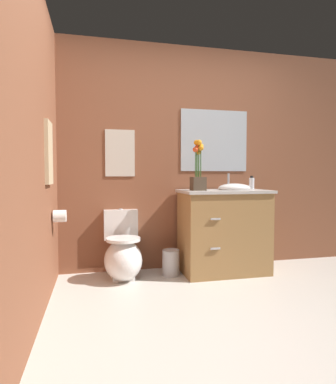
{
  "coord_description": "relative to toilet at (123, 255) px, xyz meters",
  "views": [
    {
      "loc": [
        -0.96,
        -1.92,
        1.05
      ],
      "look_at": [
        -0.23,
        1.25,
        0.88
      ],
      "focal_mm": 30.07,
      "sensor_mm": 36.0,
      "label": 1
    }
  ],
  "objects": [
    {
      "name": "toilet_paper_roll",
      "position": [
        -0.58,
        -0.2,
        0.44
      ],
      "size": [
        0.11,
        0.11,
        0.11
      ],
      "primitive_type": "cylinder",
      "rotation": [
        0.0,
        1.57,
        0.0
      ],
      "color": "white"
    },
    {
      "name": "wall_back",
      "position": [
        0.89,
        0.3,
        1.01
      ],
      "size": [
        4.17,
        0.05,
        2.5
      ],
      "primitive_type": "cube",
      "color": "brown",
      "rests_on": "ground_plane"
    },
    {
      "name": "vanity_cabinet",
      "position": [
        1.08,
        -0.03,
        0.22
      ],
      "size": [
        0.94,
        0.56,
        1.07
      ],
      "color": "#9E7242",
      "rests_on": "ground_plane"
    },
    {
      "name": "toilet",
      "position": [
        0.0,
        0.0,
        0.0
      ],
      "size": [
        0.38,
        0.59,
        0.69
      ],
      "color": "white",
      "rests_on": "ground_plane"
    },
    {
      "name": "ground_plane",
      "position": [
        0.69,
        -1.33,
        -0.24
      ],
      "size": [
        8.95,
        8.95,
        0.0
      ],
      "primitive_type": "plane",
      "color": "beige"
    },
    {
      "name": "wall_left",
      "position": [
        -0.68,
        -0.85,
        1.01
      ],
      "size": [
        0.05,
        4.48,
        2.5
      ],
      "primitive_type": "cube",
      "color": "brown",
      "rests_on": "ground_plane"
    },
    {
      "name": "soap_bottle",
      "position": [
        1.46,
        0.08,
        0.72
      ],
      "size": [
        0.06,
        0.06,
        0.15
      ],
      "color": "white",
      "rests_on": "vanity_cabinet"
    },
    {
      "name": "hanging_towel",
      "position": [
        -0.64,
        -0.43,
        0.99
      ],
      "size": [
        0.03,
        0.28,
        0.52
      ],
      "primitive_type": "cube",
      "color": "tan"
    },
    {
      "name": "wall_mirror",
      "position": [
        1.08,
        0.27,
        1.21
      ],
      "size": [
        0.8,
        0.01,
        0.7
      ],
      "primitive_type": "cube",
      "color": "#B2BCC6"
    },
    {
      "name": "flower_vase",
      "position": [
        0.78,
        -0.07,
        0.84
      ],
      "size": [
        0.14,
        0.14,
        0.52
      ],
      "color": "#4C3D2D",
      "rests_on": "vanity_cabinet"
    },
    {
      "name": "wall_poster",
      "position": [
        -0.0,
        0.27,
        1.05
      ],
      "size": [
        0.32,
        0.01,
        0.5
      ],
      "primitive_type": "cube",
      "color": "beige"
    },
    {
      "name": "trash_bin",
      "position": [
        0.5,
        -0.01,
        -0.11
      ],
      "size": [
        0.18,
        0.18,
        0.27
      ],
      "color": "#B7B7BC",
      "rests_on": "ground_plane"
    }
  ]
}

